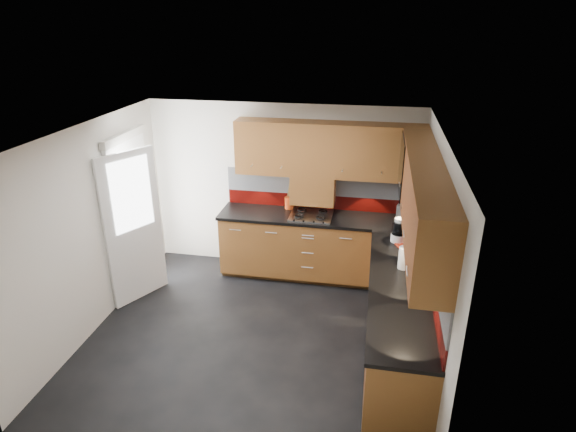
% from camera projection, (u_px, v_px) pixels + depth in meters
% --- Properties ---
extents(room, '(4.00, 3.80, 2.64)m').
position_uv_depth(room, '(251.00, 218.00, 5.08)').
color(room, black).
extents(base_cabinets, '(2.70, 3.20, 0.95)m').
position_uv_depth(base_cabinets, '(351.00, 280.00, 5.97)').
color(base_cabinets, brown).
rests_on(base_cabinets, room).
extents(countertop, '(2.72, 3.22, 0.04)m').
position_uv_depth(countertop, '(352.00, 246.00, 5.77)').
color(countertop, black).
rests_on(countertop, base_cabinets).
extents(backsplash, '(2.70, 3.20, 0.54)m').
position_uv_depth(backsplash, '(373.00, 218.00, 5.82)').
color(backsplash, '#680C09').
rests_on(backsplash, countertop).
extents(upper_cabinets, '(2.50, 3.20, 0.72)m').
position_uv_depth(upper_cabinets, '(372.00, 172.00, 5.45)').
color(upper_cabinets, brown).
rests_on(upper_cabinets, room).
extents(extractor_hood, '(0.60, 0.33, 0.40)m').
position_uv_depth(extractor_hood, '(313.00, 189.00, 6.57)').
color(extractor_hood, brown).
rests_on(extractor_hood, room).
extents(glass_cabinet, '(0.32, 0.80, 0.66)m').
position_uv_depth(glass_cabinet, '(414.00, 164.00, 5.62)').
color(glass_cabinet, black).
rests_on(glass_cabinet, room).
extents(back_door, '(0.42, 1.19, 2.04)m').
position_uv_depth(back_door, '(133.00, 219.00, 6.24)').
color(back_door, white).
rests_on(back_door, room).
extents(gas_hob, '(0.57, 0.50, 0.04)m').
position_uv_depth(gas_hob, '(311.00, 215.00, 6.55)').
color(gas_hob, silver).
rests_on(gas_hob, countertop).
extents(utensil_pot, '(0.13, 0.13, 0.48)m').
position_uv_depth(utensil_pot, '(290.00, 201.00, 6.79)').
color(utensil_pot, '#D14313').
rests_on(utensil_pot, countertop).
extents(toaster, '(0.33, 0.27, 0.21)m').
position_uv_depth(toaster, '(409.00, 212.00, 6.43)').
color(toaster, silver).
rests_on(toaster, countertop).
extents(food_processor, '(0.18, 0.18, 0.30)m').
position_uv_depth(food_processor, '(399.00, 231.00, 5.79)').
color(food_processor, white).
rests_on(food_processor, countertop).
extents(paper_towel, '(0.14, 0.14, 0.25)m').
position_uv_depth(paper_towel, '(404.00, 258.00, 5.18)').
color(paper_towel, white).
rests_on(paper_towel, countertop).
extents(orange_cloth, '(0.17, 0.16, 0.01)m').
position_uv_depth(orange_cloth, '(402.00, 245.00, 5.73)').
color(orange_cloth, red).
rests_on(orange_cloth, countertop).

